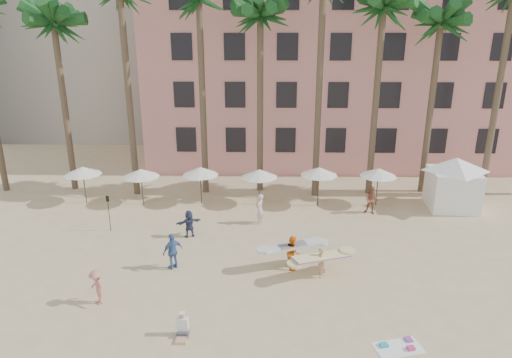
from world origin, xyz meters
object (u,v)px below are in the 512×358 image
(cabana, at_px, (454,179))
(carrier_white, at_px, (293,251))
(pink_hotel, at_px, (350,69))
(carrier_yellow, at_px, (322,260))

(cabana, distance_m, carrier_white, 13.95)
(cabana, relative_size, carrier_white, 1.55)
(pink_hotel, height_order, carrier_yellow, pink_hotel)
(pink_hotel, distance_m, carrier_yellow, 24.56)
(pink_hotel, xyz_separation_m, carrier_white, (-6.18, -22.16, -7.07))
(cabana, xyz_separation_m, carrier_yellow, (-9.74, -9.23, -1.17))
(pink_hotel, height_order, carrier_white, pink_hotel)
(pink_hotel, bearing_deg, carrier_white, -105.59)
(pink_hotel, xyz_separation_m, carrier_yellow, (-4.82, -23.01, -7.10))
(pink_hotel, xyz_separation_m, cabana, (4.92, -13.78, -5.93))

